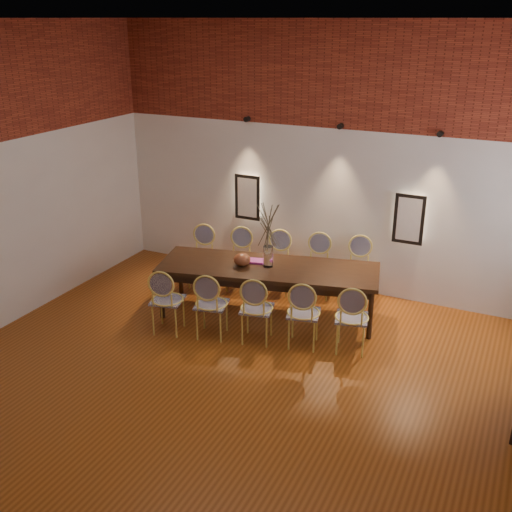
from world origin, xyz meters
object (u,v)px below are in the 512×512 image
at_px(chair_near_a, 168,300).
at_px(chair_near_c, 257,308).
at_px(chair_near_b, 212,304).
at_px(chair_far_c, 278,264).
at_px(chair_far_a, 201,258).
at_px(bowl, 242,260).
at_px(chair_near_d, 304,313).
at_px(chair_far_e, 358,271).
at_px(chair_far_d, 317,267).
at_px(chair_near_e, 352,318).
at_px(book, 255,261).
at_px(vase, 268,256).
at_px(dining_table, 268,290).
at_px(chair_far_b, 239,261).

distance_m(chair_near_a, chair_near_c, 1.23).
distance_m(chair_near_b, chair_far_c, 1.67).
xyz_separation_m(chair_far_a, bowl, (1.03, -0.60, 0.37)).
relative_size(chair_near_d, chair_far_e, 1.00).
bearing_deg(chair_far_d, chair_near_e, 111.67).
distance_m(chair_near_a, chair_far_e, 2.91).
xyz_separation_m(chair_near_d, bowl, (-1.13, 0.47, 0.37)).
xyz_separation_m(chair_near_d, chair_far_a, (-2.16, 1.07, 0.00)).
xyz_separation_m(chair_far_c, book, (-0.06, -0.69, 0.30)).
bearing_deg(chair_far_a, chair_far_d, -180.00).
relative_size(chair_near_d, chair_far_c, 1.00).
bearing_deg(book, chair_far_a, 160.62).
bearing_deg(chair_near_b, chair_near_c, 0.00).
xyz_separation_m(chair_far_e, vase, (-1.02, -1.04, 0.43)).
xyz_separation_m(chair_near_a, chair_far_a, (-0.36, 1.51, 0.00)).
height_order(chair_near_d, chair_far_d, same).
bearing_deg(chair_near_b, bowl, 71.09).
distance_m(dining_table, chair_near_c, 0.78).
height_order(chair_near_e, book, chair_near_e).
distance_m(chair_near_c, chair_far_c, 1.55).
relative_size(chair_near_c, chair_far_b, 1.00).
height_order(chair_far_d, bowl, chair_far_d).
height_order(dining_table, chair_far_c, chair_far_c).
relative_size(chair_near_c, book, 3.62).
height_order(chair_near_d, chair_far_c, same).
height_order(dining_table, vase, vase).
xyz_separation_m(dining_table, chair_near_a, (-1.01, -1.04, 0.09)).
distance_m(dining_table, chair_far_c, 0.78).
bearing_deg(book, chair_far_e, 37.96).
bearing_deg(bowl, chair_far_d, 53.58).
height_order(chair_far_b, bowl, chair_far_b).
bearing_deg(chair_near_b, dining_table, 51.53).
xyz_separation_m(chair_near_a, chair_near_c, (1.20, 0.29, 0.00)).
bearing_deg(vase, chair_near_b, -114.75).
height_order(chair_near_b, chair_near_c, same).
bearing_deg(chair_near_a, chair_far_d, 40.00).
bearing_deg(chair_near_c, chair_far_e, 51.53).
height_order(dining_table, chair_near_d, chair_near_d).
bearing_deg(chair_far_a, chair_near_d, 140.00).
bearing_deg(chair_far_b, chair_near_c, 111.67).
relative_size(chair_near_b, book, 3.62).
distance_m(chair_far_b, vase, 1.08).
relative_size(chair_far_d, bowl, 3.92).
bearing_deg(vase, chair_near_c, -76.20).
relative_size(chair_near_e, chair_far_c, 1.00).
height_order(chair_near_b, vase, vase).
height_order(chair_far_e, book, chair_far_e).
xyz_separation_m(chair_near_a, chair_near_d, (1.79, 0.43, 0.00)).
bearing_deg(chair_near_a, chair_far_a, 90.00).
distance_m(chair_near_e, chair_far_a, 2.91).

